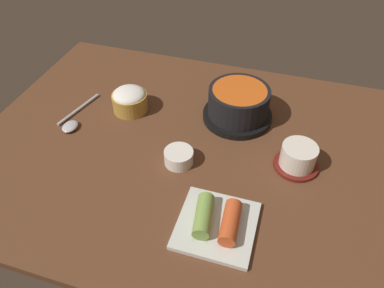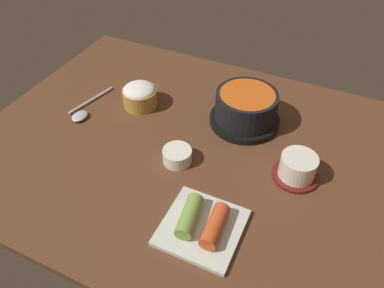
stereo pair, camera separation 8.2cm
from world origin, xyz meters
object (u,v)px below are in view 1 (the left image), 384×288
(tea_cup_with_saucer, at_px, (298,157))
(spoon, at_px, (73,121))
(stone_pot, at_px, (238,104))
(rice_bowl, at_px, (130,100))
(kimchi_plate, at_px, (217,222))
(banchan_cup_center, at_px, (179,157))

(tea_cup_with_saucer, distance_m, spoon, 0.55)
(tea_cup_with_saucer, bearing_deg, spoon, -178.76)
(stone_pot, distance_m, rice_bowl, 0.28)
(kimchi_plate, bearing_deg, spoon, 155.29)
(stone_pot, xyz_separation_m, spoon, (-0.39, -0.14, -0.04))
(banchan_cup_center, xyz_separation_m, spoon, (-0.30, 0.05, -0.01))
(rice_bowl, xyz_separation_m, tea_cup_with_saucer, (0.43, -0.08, -0.00))
(spoon, bearing_deg, tea_cup_with_saucer, 1.24)
(kimchi_plate, distance_m, spoon, 0.46)
(rice_bowl, bearing_deg, kimchi_plate, -43.28)
(stone_pot, distance_m, spoon, 0.42)
(banchan_cup_center, bearing_deg, stone_pot, 64.75)
(rice_bowl, relative_size, banchan_cup_center, 1.38)
(stone_pot, relative_size, spoon, 1.04)
(rice_bowl, bearing_deg, tea_cup_with_saucer, -10.56)
(tea_cup_with_saucer, bearing_deg, rice_bowl, 169.44)
(stone_pot, distance_m, tea_cup_with_saucer, 0.21)
(rice_bowl, bearing_deg, spoon, -141.62)
(rice_bowl, relative_size, spoon, 0.54)
(banchan_cup_center, bearing_deg, kimchi_plate, -49.38)
(stone_pot, xyz_separation_m, banchan_cup_center, (-0.09, -0.19, -0.03))
(spoon, bearing_deg, kimchi_plate, -24.71)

